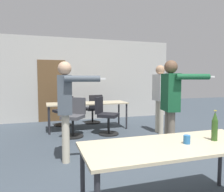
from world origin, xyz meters
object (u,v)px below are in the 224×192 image
object	(u,v)px
person_center_tall	(160,92)
office_chair_mid_tucked	(93,110)
office_chair_far_left	(106,117)
person_far_watching	(66,101)
drink_cup	(187,139)
person_near_casual	(171,99)
office_chair_side_rolled	(74,118)
office_chair_far_right	(64,112)
beer_bottle	(215,126)

from	to	relation	value
person_center_tall	office_chair_mid_tucked	distance (m)	2.34
person_center_tall	office_chair_far_left	size ratio (longest dim) A/B	1.86
person_far_watching	office_chair_mid_tucked	world-z (taller)	person_far_watching
person_far_watching	drink_cup	bearing A→B (deg)	35.95
person_center_tall	office_chair_far_left	xyz separation A→B (m)	(-1.39, 0.32, -0.63)
person_near_casual	person_far_watching	bearing A→B (deg)	-89.98
office_chair_side_rolled	office_chair_mid_tucked	bearing A→B (deg)	-85.22
person_far_watching	office_chair_mid_tucked	xyz separation A→B (m)	(1.16, 3.01, -0.61)
office_chair_far_left	office_chair_side_rolled	distance (m)	0.81
person_far_watching	office_chair_far_right	bearing A→B (deg)	-177.38
person_far_watching	office_chair_side_rolled	distance (m)	1.75
person_near_casual	person_center_tall	bearing A→B (deg)	167.59
person_near_casual	office_chair_mid_tucked	distance (m)	3.51
office_chair_side_rolled	person_near_casual	bearing A→B (deg)	161.40
person_far_watching	drink_cup	xyz separation A→B (m)	(1.05, -1.89, -0.25)
office_chair_far_left	person_center_tall	bearing A→B (deg)	112.93
office_chair_side_rolled	beer_bottle	bearing A→B (deg)	141.75
person_center_tall	beer_bottle	bearing A→B (deg)	-20.53
beer_bottle	office_chair_far_right	bearing A→B (deg)	104.03
office_chair_mid_tucked	beer_bottle	size ratio (longest dim) A/B	2.76
beer_bottle	drink_cup	xyz separation A→B (m)	(-0.36, -0.01, -0.11)
office_chair_far_right	office_chair_mid_tucked	distance (m)	0.95
office_chair_far_right	office_chair_side_rolled	size ratio (longest dim) A/B	0.95
beer_bottle	office_chair_side_rolled	bearing A→B (deg)	106.95
office_chair_side_rolled	drink_cup	bearing A→B (deg)	136.09
person_far_watching	person_near_casual	bearing A→B (deg)	85.18
office_chair_far_right	office_chair_mid_tucked	bearing A→B (deg)	-16.93
office_chair_mid_tucked	drink_cup	bearing A→B (deg)	-103.35
person_far_watching	office_chair_far_right	size ratio (longest dim) A/B	1.91
office_chair_far_right	beer_bottle	size ratio (longest dim) A/B	2.69
drink_cup	office_chair_side_rolled	bearing A→B (deg)	101.28
person_far_watching	beer_bottle	size ratio (longest dim) A/B	5.14
office_chair_far_left	office_chair_mid_tucked	world-z (taller)	office_chair_far_left
person_far_watching	beer_bottle	bearing A→B (deg)	43.86
person_near_casual	office_chair_far_left	size ratio (longest dim) A/B	1.84
person_near_casual	person_far_watching	size ratio (longest dim) A/B	1.02
person_center_tall	drink_cup	distance (m)	3.49
person_near_casual	office_chair_mid_tucked	xyz separation A→B (m)	(-0.66, 3.38, -0.64)
person_near_casual	office_chair_side_rolled	xyz separation A→B (m)	(-1.47, 1.98, -0.62)
office_chair_far_left	drink_cup	distance (m)	3.47
person_near_casual	office_chair_far_right	bearing A→B (deg)	-142.23
office_chair_far_right	beer_bottle	xyz separation A→B (m)	(1.20, -4.79, 0.50)
drink_cup	person_near_casual	bearing A→B (deg)	62.79
person_far_watching	office_chair_far_right	xyz separation A→B (m)	(0.22, 2.91, -0.63)
office_chair_side_rolled	drink_cup	distance (m)	3.58
office_chair_far_left	beer_bottle	xyz separation A→B (m)	(0.26, -3.44, 0.46)
person_center_tall	office_chair_far_left	bearing A→B (deg)	-103.32
office_chair_side_rolled	beer_bottle	size ratio (longest dim) A/B	2.84
office_chair_far_right	drink_cup	distance (m)	4.89
office_chair_far_left	person_near_casual	bearing A→B (deg)	54.77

